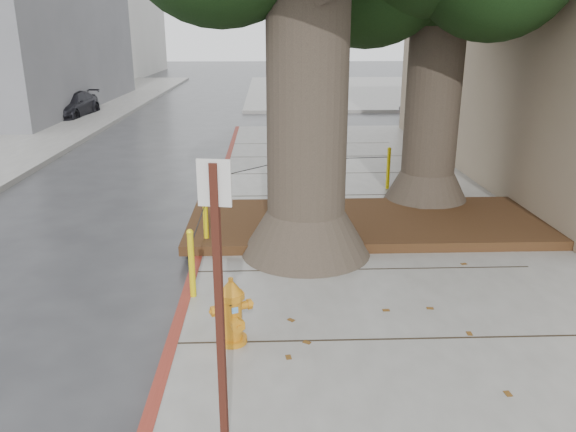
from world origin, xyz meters
The scene contains 10 objects.
ground centered at (0.00, 0.00, 0.00)m, with size 140.00×140.00×0.00m, color #28282B.
sidewalk_far centered at (6.00, 30.00, 0.07)m, with size 16.00×20.00×0.15m, color slate.
curb_red centered at (-2.00, 2.50, 0.07)m, with size 0.14×26.00×0.16m, color maroon.
planter_bed centered at (0.90, 3.90, 0.23)m, with size 6.40×2.60×0.16m, color black.
bollard_ring centered at (-0.87, 4.38, 0.66)m, with size 3.79×5.39×0.95m.
fire_hydrant centered at (-1.31, 0.00, 0.54)m, with size 0.43×0.43×0.79m.
signpost centered at (-1.27, -1.74, 1.56)m, with size 0.25×0.07×2.49m.
car_silver centered at (6.76, 18.28, 0.65)m, with size 1.53×3.81×1.30m, color #A3A2A7.
car_red centered at (7.57, 18.37, 0.68)m, with size 1.45×4.16×1.37m, color maroon.
car_dark centered at (-9.29, 18.92, 0.55)m, with size 1.55×3.80×1.10m, color black.
Camera 1 is at (-0.90, -5.61, 3.48)m, focal length 35.00 mm.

